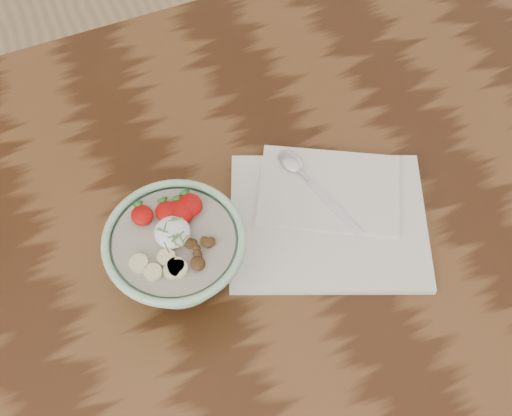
# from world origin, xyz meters

# --- Properties ---
(table) EXTENTS (1.60, 0.90, 0.75)m
(table) POSITION_xyz_m (0.00, 0.00, 0.66)
(table) COLOR #381D0E
(table) RESTS_ON ground
(breakfast_bowl) EXTENTS (0.18, 0.18, 0.12)m
(breakfast_bowl) POSITION_xyz_m (-0.21, -0.03, 0.81)
(breakfast_bowl) COLOR #9ED5A8
(breakfast_bowl) RESTS_ON table
(napkin) EXTENTS (0.33, 0.30, 0.02)m
(napkin) POSITION_xyz_m (0.01, -0.03, 0.76)
(napkin) COLOR white
(napkin) RESTS_ON table
(spoon) EXTENTS (0.06, 0.17, 0.01)m
(spoon) POSITION_xyz_m (0.00, 0.04, 0.77)
(spoon) COLOR silver
(spoon) RESTS_ON napkin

